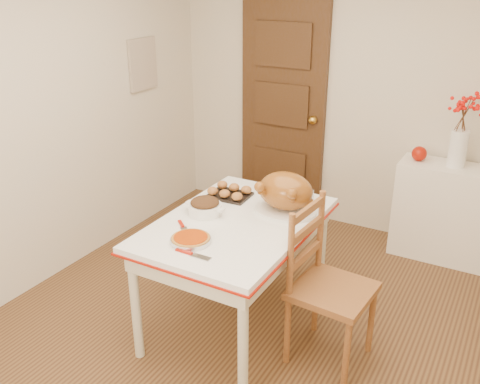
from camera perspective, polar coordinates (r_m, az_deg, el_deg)
The scene contains 18 objects.
floor at distance 3.67m, azimuth 0.88°, elevation -15.46°, with size 3.50×4.00×0.00m, color #432817.
wall_back at distance 4.84m, azimuth 12.52°, elevation 10.12°, with size 3.50×0.00×2.50m, color beige.
wall_left at distance 4.14m, azimuth -20.97°, elevation 7.02°, with size 0.00×4.00×2.50m, color beige.
door_back at distance 5.11m, azimuth 4.64°, elevation 8.70°, with size 0.85×0.06×2.06m, color #41291A.
photo_board at distance 4.91m, azimuth -10.45°, elevation 13.43°, with size 0.03×0.35×0.45m, color beige.
sideboard at distance 4.72m, azimuth 21.33°, elevation -2.07°, with size 0.82×0.36×0.82m, color white.
kitchen_table at distance 3.57m, azimuth -0.40°, elevation -8.87°, with size 0.91×1.33×0.80m, color white, non-canonical shape.
chair_oak at distance 3.28m, azimuth 10.01°, elevation -10.08°, with size 0.45×0.45×1.03m, color brown, non-canonical shape.
berry_vase at distance 4.49m, azimuth 22.77°, elevation 6.29°, with size 0.32×0.32×0.62m, color white, non-canonical shape.
apple at distance 4.59m, azimuth 18.78°, elevation 3.94°, with size 0.12×0.12×0.12m, color #9B1204.
turkey_platter at distance 3.45m, azimuth 4.94°, elevation -0.10°, with size 0.43×0.34×0.27m, color brown, non-canonical shape.
pumpkin_pie at distance 3.12m, azimuth -5.35°, elevation -5.04°, with size 0.24×0.24×0.05m, color #9C2E02.
stuffing_dish at distance 3.45m, azimuth -3.81°, elevation -1.56°, with size 0.28×0.22×0.11m, color #391F0E, non-canonical shape.
rolls_tray at distance 3.71m, azimuth -1.14°, elevation 0.05°, with size 0.28×0.22×0.08m, color #9F5C28, non-canonical shape.
pie_server at distance 2.99m, azimuth -5.12°, elevation -6.70°, with size 0.23×0.07×0.01m, color silver, non-canonical shape.
carving_knife at distance 3.27m, azimuth -6.01°, elevation -4.01°, with size 0.25×0.06×0.01m, color silver, non-canonical shape.
drinking_glass at distance 3.79m, azimuth 4.72°, elevation 0.74°, with size 0.06×0.06×0.11m, color white.
shaker_pair at distance 3.68m, azimuth 7.30°, elevation -0.27°, with size 0.09×0.04×0.09m, color white, non-canonical shape.
Camera 1 is at (1.36, -2.53, 2.28)m, focal length 39.53 mm.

